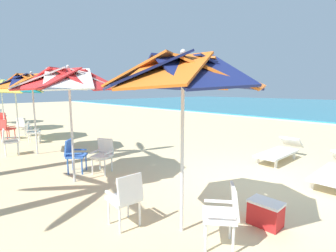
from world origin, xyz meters
name	(u,v)px	position (x,y,z in m)	size (l,w,h in m)	color
ground_plane	(257,185)	(0.00, 0.00, 0.00)	(80.00, 80.00, 0.00)	beige
beach_umbrella_0	(183,74)	(0.09, -2.56, 2.34)	(2.31, 2.31, 2.68)	silver
plastic_chair_0	(126,196)	(-0.59, -3.10, 0.50)	(0.49, 0.46, 0.87)	white
plastic_chair_1	(224,212)	(0.74, -2.41, 0.50)	(0.63, 0.63, 0.87)	white
beach_umbrella_1	(69,81)	(-3.02, -2.89, 2.32)	(2.33, 2.33, 2.66)	silver
plastic_chair_2	(103,153)	(-3.16, -2.05, 0.50)	(0.61, 0.62, 0.87)	white
plastic_chair_3	(74,154)	(-3.67, -2.60, 0.50)	(0.63, 0.63, 0.87)	blue
beach_umbrella_2	(32,83)	(-6.31, -2.73, 2.34)	(2.37, 2.37, 2.69)	silver
plastic_chair_4	(8,140)	(-6.76, -3.43, 0.50)	(0.50, 0.52, 0.87)	white
beach_umbrella_3	(15,87)	(-9.16, -2.59, 2.20)	(2.22, 2.22, 2.57)	silver
plastic_chair_5	(6,128)	(-9.79, -2.92, 0.50)	(0.59, 0.61, 0.87)	red
plastic_chair_6	(23,126)	(-10.04, -2.20, 0.50)	(0.62, 0.63, 0.87)	white
plastic_chair_7	(32,131)	(-8.22, -2.34, 0.50)	(0.58, 0.60, 0.87)	white
beach_umbrella_4	(1,86)	(-12.47, -2.48, 2.26)	(2.21, 2.21, 2.63)	silver
plastic_chair_8	(0,120)	(-13.31, -2.49, 0.50)	(0.63, 0.63, 0.87)	red
plastic_chair_9	(0,115)	(-16.18, -2.01, 0.50)	(0.61, 0.60, 0.87)	white
sun_lounger_1	(280,151)	(-0.47, 2.36, 0.28)	(0.65, 2.15, 0.62)	white
cooler_box	(265,213)	(0.89, -1.49, 0.20)	(0.50, 0.34, 0.40)	red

